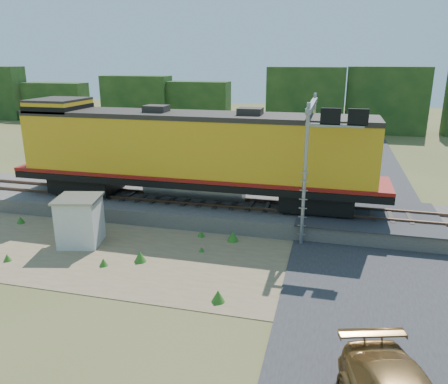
# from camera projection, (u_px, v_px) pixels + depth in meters

# --- Properties ---
(ground) EXTENTS (140.00, 140.00, 0.00)m
(ground) POSITION_uv_depth(u_px,v_px,m) (203.00, 265.00, 18.67)
(ground) COLOR #475123
(ground) RESTS_ON ground
(ballast) EXTENTS (70.00, 5.00, 0.80)m
(ballast) POSITION_uv_depth(u_px,v_px,m) (235.00, 211.00, 24.12)
(ballast) COLOR slate
(ballast) RESTS_ON ground
(rails) EXTENTS (70.00, 1.54, 0.16)m
(rails) POSITION_uv_depth(u_px,v_px,m) (235.00, 203.00, 23.98)
(rails) COLOR brown
(rails) RESTS_ON ballast
(dirt_shoulder) EXTENTS (26.00, 8.00, 0.03)m
(dirt_shoulder) POSITION_uv_depth(u_px,v_px,m) (164.00, 255.00, 19.60)
(dirt_shoulder) COLOR #8C7754
(dirt_shoulder) RESTS_ON ground
(road) EXTENTS (7.00, 66.00, 0.86)m
(road) POSITION_uv_depth(u_px,v_px,m) (374.00, 274.00, 17.70)
(road) COLOR #38383A
(road) RESTS_ON ground
(tree_line_north) EXTENTS (130.00, 3.00, 6.50)m
(tree_line_north) POSITION_uv_depth(u_px,v_px,m) (293.00, 105.00, 53.01)
(tree_line_north) COLOR #173513
(tree_line_north) RESTS_ON ground
(weed_clumps) EXTENTS (15.00, 6.20, 0.56)m
(weed_clumps) POSITION_uv_depth(u_px,v_px,m) (129.00, 256.00, 19.59)
(weed_clumps) COLOR #2D691E
(weed_clumps) RESTS_ON ground
(locomotive) EXTENTS (20.67, 3.15, 5.33)m
(locomotive) POSITION_uv_depth(u_px,v_px,m) (188.00, 152.00, 23.80)
(locomotive) COLOR black
(locomotive) RESTS_ON rails
(shed) EXTENTS (2.35, 2.35, 2.33)m
(shed) POSITION_uv_depth(u_px,v_px,m) (80.00, 221.00, 20.49)
(shed) COLOR silver
(shed) RESTS_ON ground
(signal_gantry) EXTENTS (2.64, 6.20, 6.66)m
(signal_gantry) POSITION_uv_depth(u_px,v_px,m) (317.00, 133.00, 21.18)
(signal_gantry) COLOR gray
(signal_gantry) RESTS_ON ground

